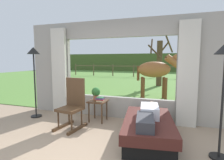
# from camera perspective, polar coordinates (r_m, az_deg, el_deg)

# --- Properties ---
(back_wall_with_window) EXTENTS (5.20, 0.12, 2.55)m
(back_wall_with_window) POSITION_cam_1_polar(r_m,az_deg,el_deg) (4.71, 1.79, 3.00)
(back_wall_with_window) COLOR #9E998E
(back_wall_with_window) RESTS_ON ground_plane
(curtain_panel_left) EXTENTS (0.44, 0.10, 2.40)m
(curtain_panel_left) POSITION_cam_1_polar(r_m,az_deg,el_deg) (5.33, -16.36, 2.60)
(curtain_panel_left) COLOR beige
(curtain_panel_left) RESTS_ON ground_plane
(curtain_panel_right) EXTENTS (0.44, 0.10, 2.40)m
(curtain_panel_right) POSITION_cam_1_polar(r_m,az_deg,el_deg) (4.38, 22.90, 1.61)
(curtain_panel_right) COLOR beige
(curtain_panel_right) RESTS_ON ground_plane
(outdoor_pasture_lawn) EXTENTS (36.00, 21.68, 0.02)m
(outdoor_pasture_lawn) POSITION_cam_1_polar(r_m,az_deg,el_deg) (15.53, 13.52, 0.57)
(outdoor_pasture_lawn) COLOR #568438
(outdoor_pasture_lawn) RESTS_ON ground_plane
(distant_hill_ridge) EXTENTS (36.00, 2.00, 2.40)m
(distant_hill_ridge) POSITION_cam_1_polar(r_m,az_deg,el_deg) (25.28, 15.62, 5.37)
(distant_hill_ridge) COLOR #465929
(distant_hill_ridge) RESTS_ON ground_plane
(recliner_sofa) EXTENTS (1.14, 1.81, 0.42)m
(recliner_sofa) POSITION_cam_1_polar(r_m,az_deg,el_deg) (3.62, 11.41, -14.94)
(recliner_sofa) COLOR black
(recliner_sofa) RESTS_ON ground_plane
(reclining_person) EXTENTS (0.42, 1.44, 0.22)m
(reclining_person) POSITION_cam_1_polar(r_m,az_deg,el_deg) (3.47, 11.42, -10.55)
(reclining_person) COLOR silver
(reclining_person) RESTS_ON recliner_sofa
(rocking_chair) EXTENTS (0.54, 0.73, 1.12)m
(rocking_chair) POSITION_cam_1_polar(r_m,az_deg,el_deg) (4.19, -12.35, -7.32)
(rocking_chair) COLOR #4C331E
(rocking_chair) RESTS_ON ground_plane
(side_table) EXTENTS (0.44, 0.44, 0.52)m
(side_table) POSITION_cam_1_polar(r_m,az_deg,el_deg) (4.53, -4.47, -7.71)
(side_table) COLOR #4C331E
(side_table) RESTS_ON ground_plane
(potted_plant) EXTENTS (0.22, 0.22, 0.32)m
(potted_plant) POSITION_cam_1_polar(r_m,az_deg,el_deg) (4.55, -5.13, -4.06)
(potted_plant) COLOR #9E6042
(potted_plant) RESTS_ON side_table
(book_stack) EXTENTS (0.20, 0.15, 0.11)m
(book_stack) POSITION_cam_1_polar(r_m,az_deg,el_deg) (4.41, -3.78, -6.09)
(book_stack) COLOR beige
(book_stack) RESTS_ON side_table
(floor_lamp_left) EXTENTS (0.32, 0.32, 1.86)m
(floor_lamp_left) POSITION_cam_1_polar(r_m,az_deg,el_deg) (5.15, -23.59, 5.58)
(floor_lamp_left) COLOR black
(floor_lamp_left) RESTS_ON ground_plane
(horse) EXTENTS (1.81, 0.90, 1.73)m
(horse) POSITION_cam_1_polar(r_m,az_deg,el_deg) (7.05, 13.88, 3.16)
(horse) COLOR brown
(horse) RESTS_ON outdoor_pasture_lawn
(pasture_tree) EXTENTS (1.44, 1.28, 3.15)m
(pasture_tree) POSITION_cam_1_polar(r_m,az_deg,el_deg) (10.80, 14.80, 5.75)
(pasture_tree) COLOR #4C3823
(pasture_tree) RESTS_ON outdoor_pasture_lawn
(pasture_fence_line) EXTENTS (16.10, 0.10, 1.10)m
(pasture_fence_line) POSITION_cam_1_polar(r_m,az_deg,el_deg) (16.23, 13.83, 3.41)
(pasture_fence_line) COLOR brown
(pasture_fence_line) RESTS_ON outdoor_pasture_lawn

